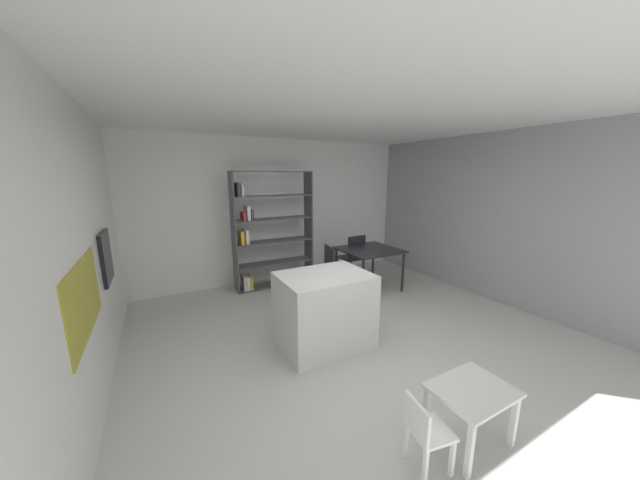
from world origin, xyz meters
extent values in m
plane|color=beige|center=(0.00, 0.00, 0.00)|extent=(8.42, 8.42, 0.00)
cube|color=white|center=(0.00, 0.00, 2.77)|extent=(6.14, 5.93, 0.06)
cube|color=white|center=(0.00, 2.93, 1.37)|extent=(6.14, 0.06, 2.74)
cube|color=#9E9EA3|center=(3.04, 0.00, 1.37)|extent=(0.06, 5.93, 2.74)
cube|color=silver|center=(-2.70, 0.00, 1.37)|extent=(0.61, 5.34, 2.74)
cube|color=#9E932D|center=(-2.39, 0.09, 1.12)|extent=(0.01, 1.15, 0.59)
cube|color=black|center=(-2.38, 1.28, 1.16)|extent=(0.04, 0.56, 0.57)
cylinder|color=#B7BABC|center=(-2.41, 1.28, 1.40)|extent=(0.02, 0.45, 0.02)
cube|color=silver|center=(-0.16, 0.27, 0.45)|extent=(1.06, 0.79, 0.91)
cube|color=#4C4C51|center=(-0.69, 2.54, 1.07)|extent=(0.02, 0.35, 2.13)
cube|color=#4C4C51|center=(0.75, 2.54, 1.07)|extent=(0.02, 0.35, 2.13)
cube|color=#4C4C51|center=(0.03, 2.54, 2.12)|extent=(1.47, 0.35, 0.02)
cube|color=#4C4C51|center=(0.03, 2.54, 0.01)|extent=(1.47, 0.35, 0.02)
cube|color=#4C4C51|center=(0.03, 2.54, 0.44)|extent=(1.42, 0.35, 0.02)
cube|color=#4C4C51|center=(0.03, 2.54, 0.86)|extent=(1.42, 0.35, 0.02)
cube|color=#4C4C51|center=(0.03, 2.54, 1.27)|extent=(1.42, 0.35, 0.02)
cube|color=#4C4C51|center=(0.03, 2.54, 1.69)|extent=(1.42, 0.35, 0.02)
cube|color=silver|center=(-0.57, 2.54, 0.15)|extent=(0.04, 0.29, 0.26)
cube|color=silver|center=(-0.51, 2.54, 0.14)|extent=(0.06, 0.29, 0.24)
cube|color=gold|center=(-0.45, 2.54, 0.14)|extent=(0.04, 0.29, 0.24)
cube|color=gold|center=(-0.57, 2.54, 0.98)|extent=(0.06, 0.29, 0.23)
cube|color=silver|center=(-0.49, 2.54, 1.00)|extent=(0.06, 0.29, 0.25)
cube|color=red|center=(-0.52, 2.54, 1.36)|extent=(0.04, 0.29, 0.15)
cube|color=silver|center=(-0.44, 2.54, 1.41)|extent=(0.05, 0.29, 0.25)
cube|color=#38383D|center=(-0.38, 2.54, 1.38)|extent=(0.04, 0.29, 0.18)
cube|color=#38383D|center=(-0.59, 2.54, 1.82)|extent=(0.06, 0.29, 0.23)
cube|color=silver|center=(-0.53, 2.54, 1.80)|extent=(0.04, 0.29, 0.19)
cube|color=silver|center=(0.14, -1.50, 0.46)|extent=(0.60, 0.46, 0.03)
cube|color=silver|center=(-0.12, -1.69, 0.22)|extent=(0.04, 0.04, 0.45)
cube|color=silver|center=(0.39, -1.69, 0.22)|extent=(0.04, 0.04, 0.45)
cube|color=silver|center=(-0.12, -1.31, 0.22)|extent=(0.04, 0.04, 0.45)
cube|color=silver|center=(0.39, -1.31, 0.22)|extent=(0.04, 0.04, 0.45)
cube|color=white|center=(-0.30, -1.50, 0.30)|extent=(0.31, 0.31, 0.02)
cube|color=white|center=(-0.42, -1.47, 0.44)|extent=(0.07, 0.27, 0.25)
cube|color=white|center=(-0.21, -1.62, 0.15)|extent=(0.03, 0.03, 0.29)
cube|color=white|center=(-0.17, -1.41, 0.15)|extent=(0.03, 0.03, 0.29)
cube|color=white|center=(-0.43, -1.59, 0.15)|extent=(0.03, 0.03, 0.29)
cube|color=white|center=(-0.39, -1.37, 0.15)|extent=(0.03, 0.03, 0.29)
cube|color=#232328|center=(1.48, 1.54, 0.74)|extent=(1.00, 0.97, 0.03)
cylinder|color=#232328|center=(1.04, 1.12, 0.36)|extent=(0.04, 0.04, 0.72)
cylinder|color=#232328|center=(1.92, 1.12, 0.36)|extent=(0.04, 0.04, 0.72)
cylinder|color=#232328|center=(1.04, 1.96, 0.36)|extent=(0.04, 0.04, 0.72)
cylinder|color=#232328|center=(1.92, 1.96, 0.36)|extent=(0.04, 0.04, 0.72)
cube|color=#232328|center=(1.48, 2.14, 0.44)|extent=(0.42, 0.46, 0.03)
cube|color=#232328|center=(1.49, 1.94, 0.69)|extent=(0.40, 0.05, 0.46)
cylinder|color=#232328|center=(1.64, 2.34, 0.22)|extent=(0.03, 0.03, 0.43)
cylinder|color=#232328|center=(1.30, 2.33, 0.22)|extent=(0.03, 0.03, 0.43)
cylinder|color=#232328|center=(1.66, 1.96, 0.22)|extent=(0.03, 0.03, 0.43)
cylinder|color=#232328|center=(1.32, 1.95, 0.22)|extent=(0.03, 0.03, 0.43)
cube|color=#232328|center=(0.86, 1.54, 0.46)|extent=(0.49, 0.46, 0.03)
cube|color=#232328|center=(0.66, 1.57, 0.68)|extent=(0.09, 0.40, 0.41)
cylinder|color=#232328|center=(1.02, 1.34, 0.22)|extent=(0.03, 0.03, 0.45)
cylinder|color=#232328|center=(1.07, 1.68, 0.22)|extent=(0.03, 0.03, 0.45)
cylinder|color=#232328|center=(0.66, 1.40, 0.22)|extent=(0.03, 0.03, 0.45)
cylinder|color=#232328|center=(0.70, 1.74, 0.22)|extent=(0.03, 0.03, 0.45)
camera|label=1|loc=(-1.84, -2.70, 2.05)|focal=16.99mm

